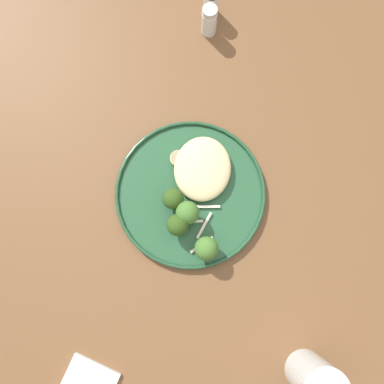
% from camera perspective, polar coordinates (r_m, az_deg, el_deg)
% --- Properties ---
extents(ground, '(6.00, 6.00, 0.00)m').
position_cam_1_polar(ground, '(1.42, -0.01, -4.82)').
color(ground, '#665B51').
extents(wooden_dining_table, '(1.40, 1.00, 0.74)m').
position_cam_1_polar(wooden_dining_table, '(0.77, -0.01, 0.66)').
color(wooden_dining_table, brown).
rests_on(wooden_dining_table, ground).
extents(dinner_plate, '(0.29, 0.29, 0.02)m').
position_cam_1_polar(dinner_plate, '(0.67, 0.00, -0.19)').
color(dinner_plate, '#235133').
rests_on(dinner_plate, wooden_dining_table).
extents(noodle_bed, '(0.13, 0.11, 0.03)m').
position_cam_1_polar(noodle_bed, '(0.67, 1.72, 3.83)').
color(noodle_bed, beige).
rests_on(noodle_bed, dinner_plate).
extents(seared_scallop_rear_pale, '(0.03, 0.03, 0.01)m').
position_cam_1_polar(seared_scallop_rear_pale, '(0.67, 2.69, 1.57)').
color(seared_scallop_rear_pale, '#E5C689').
rests_on(seared_scallop_rear_pale, dinner_plate).
extents(seared_scallop_large_seared, '(0.03, 0.03, 0.01)m').
position_cam_1_polar(seared_scallop_large_seared, '(0.67, 0.28, 3.97)').
color(seared_scallop_large_seared, '#DBB77A').
rests_on(seared_scallop_large_seared, dinner_plate).
extents(seared_scallop_tilted_round, '(0.03, 0.03, 0.02)m').
position_cam_1_polar(seared_scallop_tilted_round, '(0.67, 3.59, 4.56)').
color(seared_scallop_tilted_round, beige).
rests_on(seared_scallop_tilted_round, dinner_plate).
extents(seared_scallop_center_golden, '(0.03, 0.03, 0.01)m').
position_cam_1_polar(seared_scallop_center_golden, '(0.68, -2.26, 5.46)').
color(seared_scallop_center_golden, beige).
rests_on(seared_scallop_center_golden, dinner_plate).
extents(broccoli_floret_split_head, '(0.04, 0.04, 0.05)m').
position_cam_1_polar(broccoli_floret_split_head, '(0.64, -3.08, -1.12)').
color(broccoli_floret_split_head, '#7A994C').
rests_on(broccoli_floret_split_head, dinner_plate).
extents(broccoli_floret_right_tilted, '(0.04, 0.04, 0.06)m').
position_cam_1_polar(broccoli_floret_right_tilted, '(0.63, -2.32, -5.39)').
color(broccoli_floret_right_tilted, '#7A994C').
rests_on(broccoli_floret_right_tilted, dinner_plate).
extents(broccoli_floret_rear_charred, '(0.04, 0.04, 0.05)m').
position_cam_1_polar(broccoli_floret_rear_charred, '(0.63, 2.37, -9.17)').
color(broccoli_floret_rear_charred, '#89A356').
rests_on(broccoli_floret_rear_charred, dinner_plate).
extents(broccoli_floret_center_pile, '(0.04, 0.04, 0.06)m').
position_cam_1_polar(broccoli_floret_center_pile, '(0.63, -0.40, -3.45)').
color(broccoli_floret_center_pile, '#89A356').
rests_on(broccoli_floret_center_pile, dinner_plate).
extents(onion_sliver_curled_piece, '(0.01, 0.05, 0.00)m').
position_cam_1_polar(onion_sliver_curled_piece, '(0.66, 2.28, -2.39)').
color(onion_sliver_curled_piece, silver).
rests_on(onion_sliver_curled_piece, dinner_plate).
extents(onion_sliver_short_strip, '(0.05, 0.03, 0.00)m').
position_cam_1_polar(onion_sliver_short_strip, '(0.66, 1.99, -5.47)').
color(onion_sliver_short_strip, silver).
rests_on(onion_sliver_short_strip, dinner_plate).
extents(onion_sliver_long_sliver, '(0.04, 0.04, 0.00)m').
position_cam_1_polar(onion_sliver_long_sliver, '(0.66, 1.57, -8.54)').
color(onion_sliver_long_sliver, silver).
rests_on(onion_sliver_long_sliver, dinner_plate).
extents(onion_sliver_pale_crescent, '(0.01, 0.05, 0.00)m').
position_cam_1_polar(onion_sliver_pale_crescent, '(0.66, -0.22, -4.84)').
color(onion_sliver_pale_crescent, silver).
rests_on(onion_sliver_pale_crescent, dinner_plate).
extents(water_glass, '(0.07, 0.07, 0.11)m').
position_cam_1_polar(water_glass, '(0.68, 19.25, -26.85)').
color(water_glass, silver).
rests_on(water_glass, wooden_dining_table).
extents(salt_shaker, '(0.03, 0.03, 0.07)m').
position_cam_1_polar(salt_shaker, '(0.80, 2.65, 26.12)').
color(salt_shaker, white).
rests_on(salt_shaker, wooden_dining_table).
extents(pepper_shaker, '(0.03, 0.03, 0.07)m').
position_cam_1_polar(pepper_shaker, '(0.83, 2.99, 28.51)').
color(pepper_shaker, white).
rests_on(pepper_shaker, wooden_dining_table).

